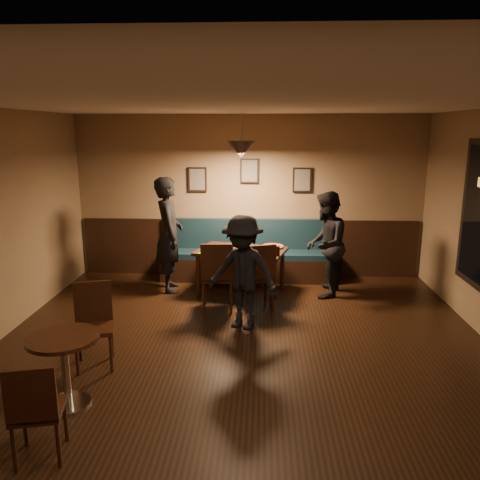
# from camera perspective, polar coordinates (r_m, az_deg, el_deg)

# --- Properties ---
(floor) EXTENTS (7.00, 7.00, 0.00)m
(floor) POSITION_cam_1_polar(r_m,az_deg,el_deg) (5.41, 0.02, -14.99)
(floor) COLOR black
(floor) RESTS_ON ground
(ceiling) EXTENTS (7.00, 7.00, 0.00)m
(ceiling) POSITION_cam_1_polar(r_m,az_deg,el_deg) (4.78, 0.02, 16.13)
(ceiling) COLOR silver
(ceiling) RESTS_ON ground
(wall_back) EXTENTS (6.00, 0.00, 6.00)m
(wall_back) POSITION_cam_1_polar(r_m,az_deg,el_deg) (8.35, 1.13, 5.17)
(wall_back) COLOR #8C704F
(wall_back) RESTS_ON ground
(wainscot) EXTENTS (5.88, 0.06, 1.00)m
(wainscot) POSITION_cam_1_polar(r_m,az_deg,el_deg) (8.49, 1.10, -0.89)
(wainscot) COLOR black
(wainscot) RESTS_ON ground
(booth_bench) EXTENTS (3.00, 0.60, 1.00)m
(booth_bench) POSITION_cam_1_polar(r_m,az_deg,el_deg) (8.23, 1.05, -1.34)
(booth_bench) COLOR #0F232D
(booth_bench) RESTS_ON ground
(picture_left) EXTENTS (0.32, 0.04, 0.42)m
(picture_left) POSITION_cam_1_polar(r_m,az_deg,el_deg) (8.36, -5.09, 7.20)
(picture_left) COLOR black
(picture_left) RESTS_ON wall_back
(picture_center) EXTENTS (0.32, 0.04, 0.42)m
(picture_center) POSITION_cam_1_polar(r_m,az_deg,el_deg) (8.27, 1.14, 8.23)
(picture_center) COLOR black
(picture_center) RESTS_ON wall_back
(picture_right) EXTENTS (0.32, 0.04, 0.42)m
(picture_right) POSITION_cam_1_polar(r_m,az_deg,el_deg) (8.31, 7.40, 7.11)
(picture_right) COLOR black
(picture_right) RESTS_ON wall_back
(pendant_lamp) EXTENTS (0.44, 0.44, 0.25)m
(pendant_lamp) POSITION_cam_1_polar(r_m,az_deg,el_deg) (7.24, 0.13, 10.72)
(pendant_lamp) COLOR black
(pendant_lamp) RESTS_ON ceiling
(dining_table) EXTENTS (1.50, 1.17, 0.71)m
(dining_table) POSITION_cam_1_polar(r_m,az_deg,el_deg) (7.55, 0.12, -3.80)
(dining_table) COLOR black
(dining_table) RESTS_ON floor
(chair_near_left) EXTENTS (0.48, 0.48, 1.02)m
(chair_near_left) POSITION_cam_1_polar(r_m,az_deg,el_deg) (6.87, -2.70, -4.22)
(chair_near_left) COLOR black
(chair_near_left) RESTS_ON floor
(chair_near_right) EXTENTS (0.54, 0.54, 0.98)m
(chair_near_right) POSITION_cam_1_polar(r_m,az_deg,el_deg) (6.93, 2.05, -4.19)
(chair_near_right) COLOR black
(chair_near_right) RESTS_ON floor
(diner_left) EXTENTS (0.58, 0.75, 1.83)m
(diner_left) POSITION_cam_1_polar(r_m,az_deg,el_deg) (7.66, -8.45, 0.62)
(diner_left) COLOR black
(diner_left) RESTS_ON floor
(diner_right) EXTENTS (0.81, 0.93, 1.63)m
(diner_right) POSITION_cam_1_polar(r_m,az_deg,el_deg) (7.47, 10.13, -0.54)
(diner_right) COLOR black
(diner_right) RESTS_ON floor
(diner_front) EXTENTS (1.11, 0.89, 1.49)m
(diner_front) POSITION_cam_1_polar(r_m,az_deg,el_deg) (6.16, 0.34, -3.90)
(diner_front) COLOR black
(diner_front) RESTS_ON floor
(pizza_a) EXTENTS (0.40, 0.40, 0.04)m
(pizza_a) POSITION_cam_1_polar(r_m,az_deg,el_deg) (7.57, -2.93, -0.85)
(pizza_a) COLOR orange
(pizza_a) RESTS_ON dining_table
(pizza_b) EXTENTS (0.36, 0.36, 0.04)m
(pizza_b) POSITION_cam_1_polar(r_m,az_deg,el_deg) (7.31, 0.60, -1.31)
(pizza_b) COLOR #C85925
(pizza_b) RESTS_ON dining_table
(pizza_c) EXTENTS (0.36, 0.36, 0.04)m
(pizza_c) POSITION_cam_1_polar(r_m,az_deg,el_deg) (7.61, 3.87, -0.76)
(pizza_c) COLOR orange
(pizza_c) RESTS_ON dining_table
(soda_glass) EXTENTS (0.08, 0.08, 0.15)m
(soda_glass) POSITION_cam_1_polar(r_m,az_deg,el_deg) (7.11, 4.49, -1.32)
(soda_glass) COLOR black
(soda_glass) RESTS_ON dining_table
(tabasco_bottle) EXTENTS (0.03, 0.03, 0.11)m
(tabasco_bottle) POSITION_cam_1_polar(r_m,az_deg,el_deg) (7.44, 3.77, -0.83)
(tabasco_bottle) COLOR maroon
(tabasco_bottle) RESTS_ON dining_table
(napkin_a) EXTENTS (0.18, 0.18, 0.01)m
(napkin_a) POSITION_cam_1_polar(r_m,az_deg,el_deg) (7.75, -3.70, -0.64)
(napkin_a) COLOR #1B682E
(napkin_a) RESTS_ON dining_table
(napkin_b) EXTENTS (0.21, 0.21, 0.01)m
(napkin_b) POSITION_cam_1_polar(r_m,az_deg,el_deg) (7.28, -4.35, -1.55)
(napkin_b) COLOR #1E721E
(napkin_b) RESTS_ON dining_table
(cutlery_set) EXTENTS (0.18, 0.08, 0.00)m
(cutlery_set) POSITION_cam_1_polar(r_m,az_deg,el_deg) (7.13, -0.58, -1.83)
(cutlery_set) COLOR silver
(cutlery_set) RESTS_ON dining_table
(cafe_table) EXTENTS (0.71, 0.71, 0.70)m
(cafe_table) POSITION_cam_1_polar(r_m,az_deg,el_deg) (4.89, -20.03, -14.45)
(cafe_table) COLOR black
(cafe_table) RESTS_ON floor
(cafe_chair_far) EXTENTS (0.50, 0.50, 0.92)m
(cafe_chair_far) POSITION_cam_1_polar(r_m,az_deg,el_deg) (5.49, -17.05, -9.86)
(cafe_chair_far) COLOR #33140E
(cafe_chair_far) RESTS_ON floor
(cafe_chair_near) EXTENTS (0.45, 0.45, 0.84)m
(cafe_chair_near) POSITION_cam_1_polar(r_m,az_deg,el_deg) (4.26, -22.89, -17.96)
(cafe_chair_near) COLOR black
(cafe_chair_near) RESTS_ON floor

